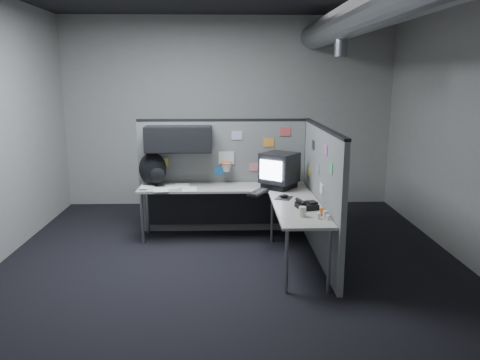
{
  "coord_description": "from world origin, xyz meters",
  "views": [
    {
      "loc": [
        -0.06,
        -5.27,
        2.2
      ],
      "look_at": [
        0.12,
        0.35,
        0.96
      ],
      "focal_mm": 35.0,
      "sensor_mm": 36.0,
      "label": 1
    }
  ],
  "objects_px": {
    "keyboard": "(258,192)",
    "backpack": "(153,170)",
    "monitor": "(279,170)",
    "desk": "(241,200)",
    "phone": "(306,205)"
  },
  "relations": [
    {
      "from": "backpack",
      "to": "keyboard",
      "type": "bearing_deg",
      "value": -31.27
    },
    {
      "from": "keyboard",
      "to": "desk",
      "type": "bearing_deg",
      "value": 131.54
    },
    {
      "from": "keyboard",
      "to": "backpack",
      "type": "relative_size",
      "value": 0.92
    },
    {
      "from": "keyboard",
      "to": "backpack",
      "type": "bearing_deg",
      "value": 143.49
    },
    {
      "from": "desk",
      "to": "backpack",
      "type": "bearing_deg",
      "value": 162.63
    },
    {
      "from": "phone",
      "to": "backpack",
      "type": "xyz_separation_m",
      "value": [
        -1.92,
        1.21,
        0.19
      ]
    },
    {
      "from": "monitor",
      "to": "keyboard",
      "type": "relative_size",
      "value": 1.38
    },
    {
      "from": "monitor",
      "to": "keyboard",
      "type": "xyz_separation_m",
      "value": [
        -0.3,
        -0.31,
        -0.23
      ]
    },
    {
      "from": "desk",
      "to": "keyboard",
      "type": "relative_size",
      "value": 5.43
    },
    {
      "from": "backpack",
      "to": "monitor",
      "type": "bearing_deg",
      "value": -18.0
    },
    {
      "from": "keyboard",
      "to": "phone",
      "type": "relative_size",
      "value": 1.55
    },
    {
      "from": "keyboard",
      "to": "phone",
      "type": "xyz_separation_m",
      "value": [
        0.5,
        -0.71,
        0.02
      ]
    },
    {
      "from": "keyboard",
      "to": "backpack",
      "type": "xyz_separation_m",
      "value": [
        -1.42,
        0.51,
        0.21
      ]
    },
    {
      "from": "monitor",
      "to": "keyboard",
      "type": "distance_m",
      "value": 0.49
    },
    {
      "from": "monitor",
      "to": "phone",
      "type": "relative_size",
      "value": 2.14
    }
  ]
}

